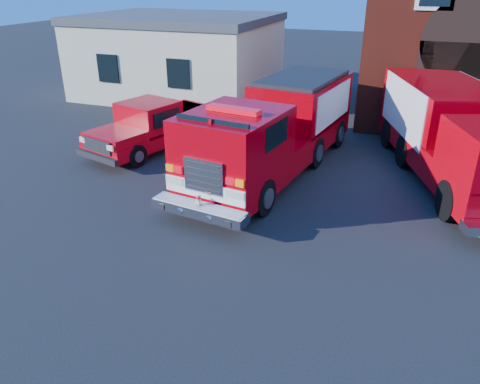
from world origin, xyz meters
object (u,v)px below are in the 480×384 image
at_px(fire_engine, 276,129).
at_px(secondary_truck, 455,133).
at_px(side_building, 179,55).
at_px(pickup_truck, 155,126).

distance_m(fire_engine, secondary_truck, 5.93).
height_order(side_building, pickup_truck, side_building).
relative_size(side_building, fire_engine, 1.03).
height_order(side_building, secondary_truck, side_building).
relative_size(fire_engine, pickup_truck, 1.59).
height_order(pickup_truck, secondary_truck, secondary_truck).
bearing_deg(side_building, pickup_truck, -69.00).
xyz_separation_m(pickup_truck, secondary_truck, (10.88, 0.83, 0.69)).
distance_m(side_building, pickup_truck, 9.50).
relative_size(fire_engine, secondary_truck, 1.05).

